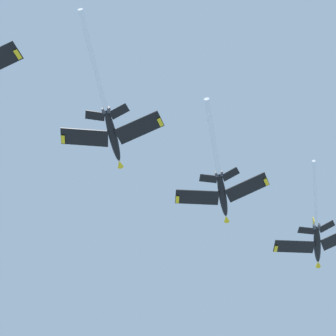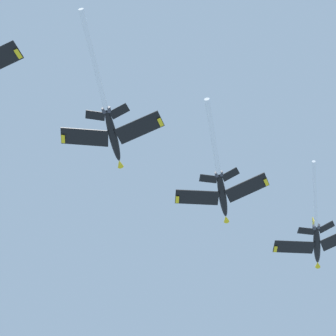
% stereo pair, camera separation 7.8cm
% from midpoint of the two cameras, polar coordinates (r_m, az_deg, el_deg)
% --- Properties ---
extents(jet_lead, '(19.16, 27.09, 15.57)m').
position_cam_midpoint_polar(jet_lead, '(139.27, 13.85, -6.27)').
color(jet_lead, black).
extents(jet_second, '(19.20, 26.93, 14.64)m').
position_cam_midpoint_polar(jet_second, '(123.61, 4.90, -1.08)').
color(jet_second, black).
extents(jet_third, '(19.29, 28.79, 15.24)m').
position_cam_midpoint_polar(jet_third, '(113.15, -5.70, 4.84)').
color(jet_third, black).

